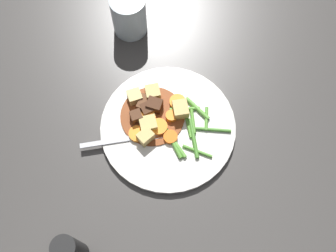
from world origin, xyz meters
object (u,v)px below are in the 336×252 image
(potato_chunk_3, at_px, (135,97))
(meat_chunk_3, at_px, (144,103))
(carrot_slice_2, at_px, (178,102))
(carrot_slice_5, at_px, (170,116))
(carrot_slice_4, at_px, (149,116))
(water_glass, at_px, (129,15))
(potato_chunk_4, at_px, (148,124))
(dinner_plate, at_px, (168,127))
(carrot_slice_3, at_px, (170,137))
(carrot_slice_1, at_px, (159,127))
(potato_chunk_2, at_px, (180,110))
(fork, at_px, (126,139))
(potato_chunk_0, at_px, (153,93))
(meat_chunk_1, at_px, (154,105))
(potato_chunk_1, at_px, (146,137))
(pepper_mill, at_px, (71,251))
(meat_chunk_0, at_px, (148,109))
(carrot_slice_0, at_px, (137,134))
(meat_chunk_2, at_px, (136,117))

(potato_chunk_3, xyz_separation_m, meat_chunk_3, (-0.02, 0.01, -0.00))
(carrot_slice_2, bearing_deg, carrot_slice_5, 82.43)
(carrot_slice_4, xyz_separation_m, potato_chunk_3, (0.04, -0.03, 0.01))
(carrot_slice_4, bearing_deg, water_glass, -57.74)
(potato_chunk_4, bearing_deg, carrot_slice_5, -133.02)
(dinner_plate, distance_m, carrot_slice_4, 0.05)
(carrot_slice_3, height_order, carrot_slice_5, carrot_slice_5)
(potato_chunk_3, xyz_separation_m, potato_chunk_4, (-0.05, 0.05, -0.00))
(carrot_slice_1, xyz_separation_m, carrot_slice_2, (-0.02, -0.07, -0.00))
(dinner_plate, relative_size, carrot_slice_2, 8.15)
(carrot_slice_4, distance_m, potato_chunk_2, 0.07)
(potato_chunk_4, bearing_deg, meat_chunk_3, -58.51)
(potato_chunk_4, distance_m, fork, 0.05)
(fork, relative_size, water_glass, 1.63)
(potato_chunk_4, bearing_deg, potato_chunk_0, -75.77)
(carrot_slice_4, bearing_deg, fork, 68.36)
(potato_chunk_4, xyz_separation_m, meat_chunk_1, (0.00, -0.04, 0.00))
(carrot_slice_3, bearing_deg, carrot_slice_2, -80.27)
(potato_chunk_1, bearing_deg, meat_chunk_3, -65.86)
(potato_chunk_3, bearing_deg, pepper_mill, 93.67)
(dinner_plate, distance_m, meat_chunk_0, 0.06)
(dinner_plate, height_order, carrot_slice_4, carrot_slice_4)
(potato_chunk_4, xyz_separation_m, meat_chunk_3, (0.03, -0.04, -0.00))
(carrot_slice_2, bearing_deg, meat_chunk_1, 33.81)
(carrot_slice_1, xyz_separation_m, meat_chunk_1, (0.02, -0.04, 0.01))
(carrot_slice_0, relative_size, meat_chunk_0, 1.34)
(water_glass, bearing_deg, potato_chunk_2, 137.79)
(carrot_slice_0, xyz_separation_m, meat_chunk_1, (-0.01, -0.07, 0.01))
(meat_chunk_2, bearing_deg, meat_chunk_0, -120.63)
(meat_chunk_2, bearing_deg, water_glass, -63.83)
(dinner_plate, height_order, potato_chunk_1, potato_chunk_1)
(dinner_plate, relative_size, carrot_slice_0, 8.08)
(potato_chunk_0, relative_size, meat_chunk_3, 0.90)
(carrot_slice_2, relative_size, meat_chunk_2, 1.39)
(potato_chunk_2, bearing_deg, carrot_slice_0, 50.25)
(fork, bearing_deg, carrot_slice_1, -138.55)
(meat_chunk_3, height_order, water_glass, water_glass)
(potato_chunk_2, height_order, water_glass, water_glass)
(carrot_slice_1, height_order, fork, carrot_slice_1)
(potato_chunk_1, distance_m, potato_chunk_4, 0.03)
(carrot_slice_2, xyz_separation_m, potato_chunk_4, (0.04, 0.07, 0.01))
(carrot_slice_4, height_order, meat_chunk_1, meat_chunk_1)
(carrot_slice_1, height_order, carrot_slice_5, carrot_slice_5)
(carrot_slice_0, bearing_deg, dinner_plate, -142.06)
(carrot_slice_3, distance_m, potato_chunk_4, 0.05)
(potato_chunk_3, xyz_separation_m, water_glass, (0.08, -0.17, 0.02))
(carrot_slice_5, distance_m, potato_chunk_3, 0.08)
(dinner_plate, relative_size, potato_chunk_3, 10.02)
(potato_chunk_3, xyz_separation_m, fork, (-0.02, 0.09, -0.01))
(carrot_slice_0, height_order, potato_chunk_0, potato_chunk_0)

